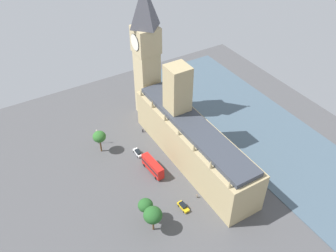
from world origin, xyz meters
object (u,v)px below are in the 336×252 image
(pedestrian_far_end, at_px, (197,196))
(plane_tree_under_trees, at_px, (99,137))
(plane_tree_leading, at_px, (145,205))
(street_lamp_by_river_gate, at_px, (97,134))
(double_decker_bus_trailing, at_px, (153,166))
(clock_tower, at_px, (146,51))
(car_white_corner, at_px, (138,152))
(parliament_building, at_px, (191,139))
(plane_tree_kerbside, at_px, (153,215))
(car_yellow_cab_opposite_hall, at_px, (183,206))
(pedestrian_near_tower, at_px, (143,131))

(pedestrian_far_end, distance_m, plane_tree_under_trees, 40.91)
(plane_tree_leading, height_order, street_lamp_by_river_gate, plane_tree_leading)
(double_decker_bus_trailing, bearing_deg, clock_tower, 60.07)
(car_white_corner, bearing_deg, plane_tree_leading, -112.36)
(parliament_building, xyz_separation_m, plane_tree_kerbside, (26.00, 19.58, -2.46))
(car_white_corner, height_order, plane_tree_kerbside, plane_tree_kerbside)
(car_yellow_cab_opposite_hall, bearing_deg, plane_tree_leading, -12.31)
(clock_tower, distance_m, pedestrian_near_tower, 30.49)
(car_white_corner, height_order, plane_tree_leading, plane_tree_leading)
(car_yellow_cab_opposite_hall, relative_size, street_lamp_by_river_gate, 0.71)
(car_white_corner, xyz_separation_m, plane_tree_kerbside, (10.83, 31.09, 5.86))
(pedestrian_near_tower, height_order, plane_tree_leading, plane_tree_leading)
(parliament_building, xyz_separation_m, car_white_corner, (15.17, -11.52, -8.31))
(car_yellow_cab_opposite_hall, xyz_separation_m, plane_tree_under_trees, (11.69, -37.64, 6.01))
(pedestrian_far_end, distance_m, plane_tree_leading, 19.10)
(parliament_building, distance_m, clock_tower, 37.54)
(pedestrian_near_tower, xyz_separation_m, pedestrian_far_end, (0.43, 38.08, -0.07))
(car_white_corner, bearing_deg, car_yellow_cab_opposite_hall, -88.33)
(car_yellow_cab_opposite_hall, xyz_separation_m, plane_tree_kerbside, (11.76, 1.98, 5.86))
(double_decker_bus_trailing, xyz_separation_m, plane_tree_kerbside, (11.32, 20.69, 4.11))
(double_decker_bus_trailing, bearing_deg, pedestrian_near_tower, 67.57)
(clock_tower, relative_size, plane_tree_under_trees, 6.04)
(plane_tree_kerbside, distance_m, street_lamp_by_river_gate, 44.25)
(car_white_corner, bearing_deg, pedestrian_far_end, -75.96)
(pedestrian_near_tower, bearing_deg, clock_tower, 80.56)
(parliament_building, height_order, car_white_corner, parliament_building)
(double_decker_bus_trailing, relative_size, pedestrian_near_tower, 6.24)
(car_white_corner, distance_m, double_decker_bus_trailing, 10.56)
(parliament_building, distance_m, car_white_corner, 20.78)
(clock_tower, bearing_deg, street_lamp_by_river_gate, 16.80)
(parliament_building, bearing_deg, plane_tree_kerbside, 36.97)
(street_lamp_by_river_gate, bearing_deg, pedestrian_near_tower, 170.89)
(plane_tree_under_trees, bearing_deg, street_lamp_by_river_gate, -98.89)
(plane_tree_leading, bearing_deg, pedestrian_near_tower, -116.36)
(car_yellow_cab_opposite_hall, bearing_deg, plane_tree_kerbside, 7.09)
(clock_tower, xyz_separation_m, pedestrian_far_end, (8.81, 48.70, -27.40))
(pedestrian_far_end, distance_m, street_lamp_by_river_gate, 44.48)
(car_white_corner, relative_size, double_decker_bus_trailing, 0.45)
(parliament_building, relative_size, pedestrian_far_end, 38.13)
(parliament_building, bearing_deg, pedestrian_far_end, 63.40)
(clock_tower, bearing_deg, pedestrian_near_tower, 51.75)
(plane_tree_kerbside, relative_size, street_lamp_by_river_gate, 1.40)
(double_decker_bus_trailing, bearing_deg, car_white_corner, 88.89)
(double_decker_bus_trailing, height_order, pedestrian_near_tower, double_decker_bus_trailing)
(pedestrian_near_tower, bearing_deg, plane_tree_kerbside, -85.02)
(car_yellow_cab_opposite_hall, height_order, pedestrian_far_end, car_yellow_cab_opposite_hall)
(car_yellow_cab_opposite_hall, bearing_deg, double_decker_bus_trailing, -91.13)
(plane_tree_under_trees, bearing_deg, car_yellow_cab_opposite_hall, 107.26)
(plane_tree_kerbside, bearing_deg, street_lamp_by_river_gate, -91.01)
(car_yellow_cab_opposite_hall, distance_m, pedestrian_near_tower, 39.94)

